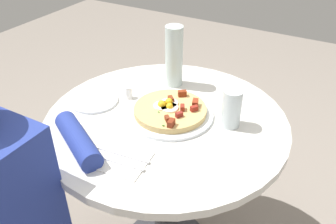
% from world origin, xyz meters
% --- Properties ---
extents(dining_table, '(0.87, 0.87, 0.74)m').
position_xyz_m(dining_table, '(0.00, 0.00, 0.57)').
color(dining_table, silver).
rests_on(dining_table, ground_plane).
extents(pizza_plate, '(0.31, 0.31, 0.01)m').
position_xyz_m(pizza_plate, '(-0.01, -0.02, 0.75)').
color(pizza_plate, white).
rests_on(pizza_plate, dining_table).
extents(breakfast_pizza, '(0.26, 0.26, 0.05)m').
position_xyz_m(breakfast_pizza, '(-0.01, -0.02, 0.77)').
color(breakfast_pizza, tan).
rests_on(breakfast_pizza, pizza_plate).
extents(bread_plate, '(0.18, 0.18, 0.01)m').
position_xyz_m(bread_plate, '(0.30, 0.04, 0.75)').
color(bread_plate, white).
rests_on(bread_plate, dining_table).
extents(napkin, '(0.18, 0.16, 0.00)m').
position_xyz_m(napkin, '(0.01, 0.27, 0.74)').
color(napkin, white).
rests_on(napkin, dining_table).
extents(fork, '(0.18, 0.03, 0.00)m').
position_xyz_m(fork, '(0.01, 0.25, 0.75)').
color(fork, silver).
rests_on(fork, napkin).
extents(knife, '(0.18, 0.03, 0.00)m').
position_xyz_m(knife, '(0.01, 0.28, 0.75)').
color(knife, silver).
rests_on(knife, napkin).
extents(water_glass, '(0.07, 0.07, 0.14)m').
position_xyz_m(water_glass, '(-0.22, -0.07, 0.81)').
color(water_glass, silver).
rests_on(water_glass, dining_table).
extents(water_bottle, '(0.07, 0.07, 0.25)m').
position_xyz_m(water_bottle, '(0.10, -0.23, 0.87)').
color(water_bottle, silver).
rests_on(water_bottle, dining_table).
extents(salt_shaker, '(0.03, 0.03, 0.05)m').
position_xyz_m(salt_shaker, '(0.19, -0.05, 0.77)').
color(salt_shaker, white).
rests_on(salt_shaker, dining_table).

